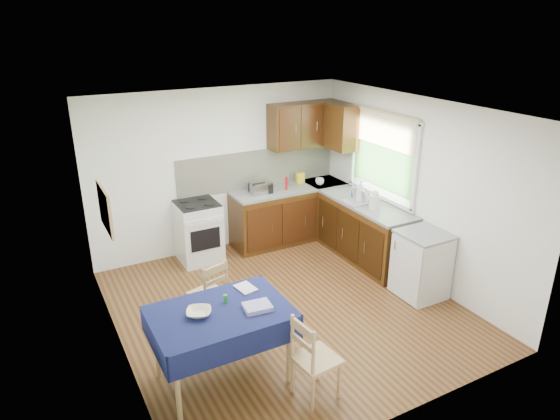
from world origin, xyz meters
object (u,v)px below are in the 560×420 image
chair_far (210,292)px  kettle (375,200)px  dish_rack (359,200)px  dining_table (221,320)px  chair_near (313,357)px  sandwich_press (261,187)px  toaster (259,189)px

chair_far → kettle: size_ratio=3.09×
dish_rack → chair_far: bearing=-165.5°
dining_table → chair_near: (0.66, -0.64, -0.23)m
chair_near → dish_rack: size_ratio=2.03×
chair_far → dish_rack: bearing=177.9°
chair_near → chair_far: bearing=8.7°
dining_table → sandwich_press: sandwich_press is taller
chair_near → toaster: 3.44m
toaster → dish_rack: bearing=-54.0°
sandwich_press → chair_near: bearing=-125.9°
toaster → sandwich_press: 0.09m
dining_table → dish_rack: (2.85, 1.60, 0.22)m
toaster → sandwich_press: size_ratio=0.80×
toaster → dining_table: bearing=-136.3°
chair_far → toaster: 2.26m
dining_table → sandwich_press: 3.21m
chair_far → sandwich_press: bearing=-147.6°
chair_far → dish_rack: size_ratio=1.96×
dining_table → chair_far: bearing=78.2°
dining_table → toaster: 3.12m
chair_near → kettle: 2.98m
dish_rack → kettle: kettle is taller
dining_table → sandwich_press: (1.76, 2.67, 0.29)m
chair_near → toaster: size_ratio=3.66×
dish_rack → dining_table: bearing=-150.2°
chair_near → sandwich_press: 3.52m
dining_table → chair_far: 1.01m
sandwich_press → toaster: bearing=-151.1°
chair_near → sandwich_press: bearing=-24.3°
chair_far → toaster: toaster is taller
dining_table → sandwich_press: bearing=59.2°
dining_table → dish_rack: size_ratio=3.04×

